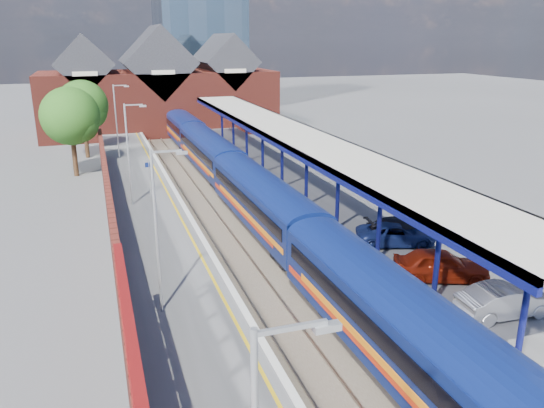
{
  "coord_description": "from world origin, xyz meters",
  "views": [
    {
      "loc": [
        -8.46,
        -14.72,
        12.15
      ],
      "look_at": [
        1.21,
        14.14,
        2.6
      ],
      "focal_mm": 35.0,
      "sensor_mm": 36.0,
      "label": 1
    }
  ],
  "objects_px": {
    "lamp_post_b": "(159,222)",
    "parked_car_red": "(441,265)",
    "lamp_post_c": "(130,148)",
    "platform_sign": "(149,173)",
    "parked_car_dark": "(404,229)",
    "train": "(232,171)",
    "parked_car_silver": "(506,301)",
    "lamp_post_d": "(117,117)",
    "parked_car_blue": "(396,234)"
  },
  "relations": [
    {
      "from": "lamp_post_c",
      "to": "parked_car_dark",
      "type": "bearing_deg",
      "value": -39.84
    },
    {
      "from": "lamp_post_b",
      "to": "lamp_post_d",
      "type": "distance_m",
      "value": 32.0
    },
    {
      "from": "lamp_post_d",
      "to": "platform_sign",
      "type": "distance_m",
      "value": 14.25
    },
    {
      "from": "train",
      "to": "lamp_post_b",
      "type": "height_order",
      "value": "lamp_post_b"
    },
    {
      "from": "train",
      "to": "lamp_post_d",
      "type": "height_order",
      "value": "lamp_post_d"
    },
    {
      "from": "parked_car_silver",
      "to": "parked_car_dark",
      "type": "height_order",
      "value": "parked_car_silver"
    },
    {
      "from": "lamp_post_b",
      "to": "parked_car_red",
      "type": "relative_size",
      "value": 1.56
    },
    {
      "from": "lamp_post_c",
      "to": "parked_car_silver",
      "type": "xyz_separation_m",
      "value": [
        13.45,
        -20.98,
        -3.3
      ]
    },
    {
      "from": "lamp_post_d",
      "to": "parked_car_dark",
      "type": "distance_m",
      "value": 31.5
    },
    {
      "from": "lamp_post_b",
      "to": "parked_car_dark",
      "type": "bearing_deg",
      "value": 16.09
    },
    {
      "from": "lamp_post_c",
      "to": "parked_car_silver",
      "type": "distance_m",
      "value": 25.14
    },
    {
      "from": "train",
      "to": "lamp_post_b",
      "type": "relative_size",
      "value": 9.42
    },
    {
      "from": "platform_sign",
      "to": "parked_car_silver",
      "type": "xyz_separation_m",
      "value": [
        12.09,
        -22.98,
        -1.0
      ]
    },
    {
      "from": "parked_car_red",
      "to": "parked_car_dark",
      "type": "height_order",
      "value": "parked_car_red"
    },
    {
      "from": "lamp_post_c",
      "to": "lamp_post_d",
      "type": "xyz_separation_m",
      "value": [
        0.0,
        16.0,
        0.0
      ]
    },
    {
      "from": "platform_sign",
      "to": "parked_car_silver",
      "type": "bearing_deg",
      "value": -62.25
    },
    {
      "from": "lamp_post_b",
      "to": "parked_car_dark",
      "type": "height_order",
      "value": "lamp_post_b"
    },
    {
      "from": "lamp_post_c",
      "to": "lamp_post_d",
      "type": "distance_m",
      "value": 16.0
    },
    {
      "from": "train",
      "to": "platform_sign",
      "type": "height_order",
      "value": "platform_sign"
    },
    {
      "from": "lamp_post_b",
      "to": "parked_car_red",
      "type": "xyz_separation_m",
      "value": [
        12.99,
        -1.16,
        -3.23
      ]
    },
    {
      "from": "lamp_post_d",
      "to": "platform_sign",
      "type": "relative_size",
      "value": 2.8
    },
    {
      "from": "lamp_post_b",
      "to": "lamp_post_c",
      "type": "distance_m",
      "value": 16.0
    },
    {
      "from": "lamp_post_b",
      "to": "train",
      "type": "bearing_deg",
      "value": 67.51
    },
    {
      "from": "lamp_post_b",
      "to": "parked_car_blue",
      "type": "relative_size",
      "value": 1.57
    },
    {
      "from": "parked_car_red",
      "to": "train",
      "type": "bearing_deg",
      "value": 35.44
    },
    {
      "from": "parked_car_silver",
      "to": "parked_car_blue",
      "type": "distance_m",
      "value": 8.5
    },
    {
      "from": "train",
      "to": "parked_car_red",
      "type": "xyz_separation_m",
      "value": [
        5.14,
        -20.13,
        -0.36
      ]
    },
    {
      "from": "parked_car_red",
      "to": "parked_car_silver",
      "type": "distance_m",
      "value": 3.85
    },
    {
      "from": "train",
      "to": "lamp_post_c",
      "type": "distance_m",
      "value": 8.88
    },
    {
      "from": "lamp_post_c",
      "to": "platform_sign",
      "type": "bearing_deg",
      "value": 55.74
    },
    {
      "from": "lamp_post_d",
      "to": "parked_car_silver",
      "type": "height_order",
      "value": "lamp_post_d"
    },
    {
      "from": "lamp_post_b",
      "to": "parked_car_dark",
      "type": "distance_m",
      "value": 15.2
    },
    {
      "from": "lamp_post_b",
      "to": "parked_car_blue",
      "type": "distance_m",
      "value": 14.27
    },
    {
      "from": "platform_sign",
      "to": "parked_car_red",
      "type": "distance_m",
      "value": 22.43
    },
    {
      "from": "lamp_post_b",
      "to": "lamp_post_c",
      "type": "relative_size",
      "value": 1.0
    },
    {
      "from": "lamp_post_c",
      "to": "platform_sign",
      "type": "distance_m",
      "value": 3.34
    },
    {
      "from": "train",
      "to": "lamp_post_b",
      "type": "bearing_deg",
      "value": -112.49
    },
    {
      "from": "parked_car_blue",
      "to": "parked_car_dark",
      "type": "bearing_deg",
      "value": -38.22
    },
    {
      "from": "lamp_post_c",
      "to": "parked_car_blue",
      "type": "height_order",
      "value": "lamp_post_c"
    },
    {
      "from": "lamp_post_b",
      "to": "parked_car_dark",
      "type": "xyz_separation_m",
      "value": [
        14.25,
        4.11,
        -3.35
      ]
    },
    {
      "from": "platform_sign",
      "to": "lamp_post_c",
      "type": "bearing_deg",
      "value": -124.26
    },
    {
      "from": "lamp_post_d",
      "to": "parked_car_red",
      "type": "xyz_separation_m",
      "value": [
        12.99,
        -33.16,
        -3.23
      ]
    },
    {
      "from": "train",
      "to": "parked_car_silver",
      "type": "bearing_deg",
      "value": -76.84
    },
    {
      "from": "platform_sign",
      "to": "parked_car_silver",
      "type": "height_order",
      "value": "platform_sign"
    },
    {
      "from": "lamp_post_b",
      "to": "platform_sign",
      "type": "distance_m",
      "value": 18.2
    },
    {
      "from": "lamp_post_c",
      "to": "parked_car_red",
      "type": "relative_size",
      "value": 1.56
    },
    {
      "from": "lamp_post_b",
      "to": "parked_car_silver",
      "type": "distance_m",
      "value": 14.72
    },
    {
      "from": "platform_sign",
      "to": "parked_car_red",
      "type": "xyz_separation_m",
      "value": [
        11.63,
        -19.16,
        -0.92
      ]
    },
    {
      "from": "train",
      "to": "platform_sign",
      "type": "bearing_deg",
      "value": -171.5
    },
    {
      "from": "train",
      "to": "parked_car_dark",
      "type": "distance_m",
      "value": 16.18
    }
  ]
}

